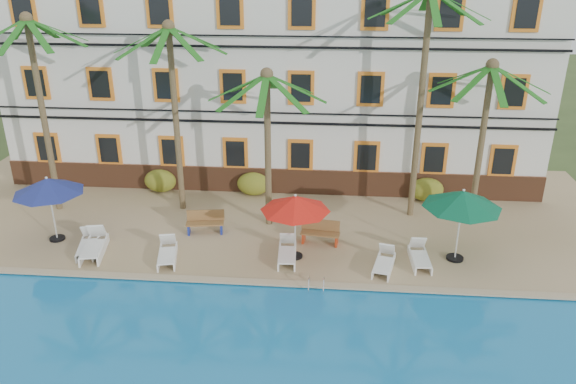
# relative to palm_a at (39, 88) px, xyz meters

# --- Properties ---
(ground) EXTENTS (100.00, 100.00, 0.00)m
(ground) POSITION_rel_palm_a_xyz_m (9.00, -4.38, -5.60)
(ground) COLOR #384C23
(ground) RESTS_ON ground
(pool_deck) EXTENTS (30.00, 12.00, 0.25)m
(pool_deck) POSITION_rel_palm_a_xyz_m (9.00, 0.62, -5.47)
(pool_deck) COLOR tan
(pool_deck) RESTS_ON ground
(pool_coping) EXTENTS (30.00, 0.35, 0.06)m
(pool_coping) POSITION_rel_palm_a_xyz_m (9.00, -5.28, -5.32)
(pool_coping) COLOR tan
(pool_coping) RESTS_ON pool_deck
(hotel_building) EXTENTS (25.40, 6.44, 10.22)m
(hotel_building) POSITION_rel_palm_a_xyz_m (9.00, 5.60, -0.23)
(hotel_building) COLOR silver
(hotel_building) RESTS_ON pool_deck
(palm_a) EXTENTS (4.55, 4.55, 8.34)m
(palm_a) POSITION_rel_palm_a_xyz_m (0.00, 0.00, 0.00)
(palm_a) COLOR brown
(palm_a) RESTS_ON pool_deck
(palm_b) EXTENTS (4.55, 4.55, 8.04)m
(palm_b) POSITION_rel_palm_a_xyz_m (5.43, 0.51, -0.17)
(palm_b) COLOR brown
(palm_b) RESTS_ON pool_deck
(palm_c) EXTENTS (4.55, 4.55, 6.48)m
(palm_c) POSITION_rel_palm_a_xyz_m (9.41, -0.68, -1.08)
(palm_c) COLOR brown
(palm_c) RESTS_ON pool_deck
(palm_d) EXTENTS (4.55, 4.55, 9.40)m
(palm_d) POSITION_rel_palm_a_xyz_m (15.39, 0.67, 0.60)
(palm_d) COLOR brown
(palm_d) RESTS_ON pool_deck
(palm_e) EXTENTS (4.55, 4.55, 6.78)m
(palm_e) POSITION_rel_palm_a_xyz_m (17.86, 0.28, -0.90)
(palm_e) COLOR brown
(palm_e) RESTS_ON pool_deck
(shrub_left) EXTENTS (1.50, 0.90, 1.10)m
(shrub_left) POSITION_rel_palm_a_xyz_m (3.94, 2.22, -4.80)
(shrub_left) COLOR #295718
(shrub_left) RESTS_ON pool_deck
(shrub_mid) EXTENTS (1.50, 0.90, 1.10)m
(shrub_mid) POSITION_rel_palm_a_xyz_m (8.34, 2.22, -4.80)
(shrub_mid) COLOR #295718
(shrub_mid) RESTS_ON pool_deck
(shrub_right) EXTENTS (1.50, 0.90, 1.10)m
(shrub_right) POSITION_rel_palm_a_xyz_m (16.26, 2.22, -4.80)
(shrub_right) COLOR #295718
(shrub_right) RESTS_ON pool_deck
(umbrella_blue) EXTENTS (2.67, 2.67, 2.67)m
(umbrella_blue) POSITION_rel_palm_a_xyz_m (1.25, -2.83, -3.07)
(umbrella_blue) COLOR black
(umbrella_blue) RESTS_ON pool_deck
(umbrella_red) EXTENTS (2.54, 2.54, 2.54)m
(umbrella_red) POSITION_rel_palm_a_xyz_m (10.70, -3.39, -3.18)
(umbrella_red) COLOR black
(umbrella_red) RESTS_ON pool_deck
(umbrella_green) EXTENTS (2.82, 2.82, 2.81)m
(umbrella_green) POSITION_rel_palm_a_xyz_m (16.60, -3.06, -2.94)
(umbrella_green) COLOR black
(umbrella_green) RESTS_ON pool_deck
(lounger_a) EXTENTS (1.04, 1.88, 0.84)m
(lounger_a) POSITION_rel_palm_a_xyz_m (2.87, -3.60, -5.08)
(lounger_a) COLOR white
(lounger_a) RESTS_ON pool_deck
(lounger_b) EXTENTS (1.08, 2.11, 0.95)m
(lounger_b) POSITION_rel_palm_a_xyz_m (3.17, -3.76, -5.04)
(lounger_b) COLOR white
(lounger_b) RESTS_ON pool_deck
(lounger_c) EXTENTS (0.99, 1.87, 0.84)m
(lounger_c) POSITION_rel_palm_a_xyz_m (6.04, -3.98, -5.08)
(lounger_c) COLOR white
(lounger_c) RESTS_ON pool_deck
(lounger_d) EXTENTS (0.74, 1.83, 0.85)m
(lounger_d) POSITION_rel_palm_a_xyz_m (10.43, -3.55, -5.07)
(lounger_d) COLOR white
(lounger_d) RESTS_ON pool_deck
(lounger_e) EXTENTS (0.98, 1.79, 0.80)m
(lounger_e) POSITION_rel_palm_a_xyz_m (13.94, -3.97, -5.09)
(lounger_e) COLOR white
(lounger_e) RESTS_ON pool_deck
(lounger_f) EXTENTS (0.70, 1.77, 0.83)m
(lounger_f) POSITION_rel_palm_a_xyz_m (15.25, -3.43, -5.08)
(lounger_f) COLOR white
(lounger_f) RESTS_ON pool_deck
(bench_left) EXTENTS (1.56, 0.70, 0.93)m
(bench_left) POSITION_rel_palm_a_xyz_m (6.95, -1.71, -4.88)
(bench_left) COLOR olive
(bench_left) RESTS_ON pool_deck
(bench_right) EXTENTS (1.55, 0.67, 0.93)m
(bench_right) POSITION_rel_palm_a_xyz_m (11.61, -2.19, -4.88)
(bench_right) COLOR olive
(bench_right) RESTS_ON pool_deck
(pool_ladder) EXTENTS (0.54, 0.74, 0.74)m
(pool_ladder) POSITION_rel_palm_a_xyz_m (11.57, -5.38, -5.35)
(pool_ladder) COLOR silver
(pool_ladder) RESTS_ON ground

